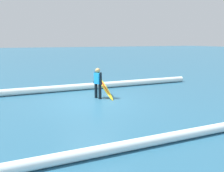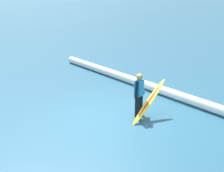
% 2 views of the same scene
% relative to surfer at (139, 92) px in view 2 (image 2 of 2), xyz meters
% --- Properties ---
extents(ground_plane, '(180.92, 180.92, 0.00)m').
position_rel_surfer_xyz_m(ground_plane, '(0.55, 0.56, -0.80)').
color(ground_plane, '#295F7D').
extents(surfer, '(0.30, 0.59, 1.42)m').
position_rel_surfer_xyz_m(surfer, '(0.00, 0.00, 0.00)').
color(surfer, black).
rests_on(surfer, ground_plane).
extents(surfboard, '(0.46, 1.68, 1.14)m').
position_rel_surfer_xyz_m(surfboard, '(-0.34, -0.12, -0.24)').
color(surfboard, yellow).
rests_on(surfboard, ground_plane).
extents(wave_crest_foreground, '(14.24, 0.83, 0.34)m').
position_rel_surfer_xyz_m(wave_crest_foreground, '(0.50, -2.14, -0.63)').
color(wave_crest_foreground, white).
rests_on(wave_crest_foreground, ground_plane).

